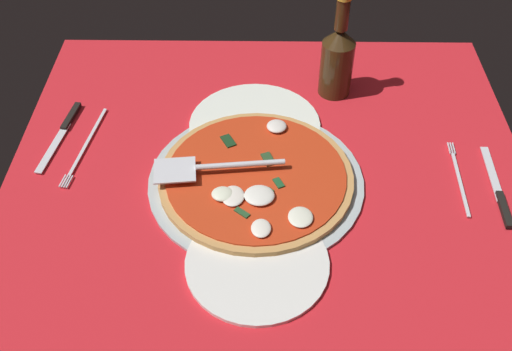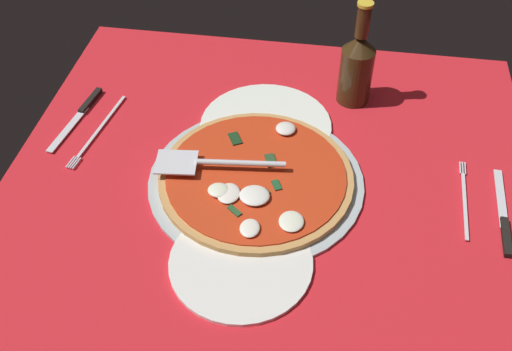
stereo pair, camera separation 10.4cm
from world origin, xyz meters
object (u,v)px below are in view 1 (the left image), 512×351
object	(u,v)px
dinner_plate_right	(255,125)
place_setting_far	(74,139)
dinner_plate_left	(257,263)
pizza	(256,177)
beer_bottle	(337,59)
place_setting_near	(479,187)
pizza_server	(211,167)

from	to	relation	value
dinner_plate_right	place_setting_far	world-z (taller)	place_setting_far
dinner_plate_left	pizza	distance (cm)	17.60
place_setting_far	beer_bottle	distance (cm)	53.40
pizza	place_setting_far	xyz separation A→B (cm)	(10.97, 34.72, -1.33)
dinner_plate_left	dinner_plate_right	xyz separation A→B (cm)	(32.97, 0.85, 0.00)
dinner_plate_right	place_setting_far	size ratio (longest dim) A/B	1.07
pizza	place_setting_far	bearing A→B (deg)	72.47
place_setting_near	pizza	bearing A→B (deg)	91.91
dinner_plate_right	pizza	bearing A→B (deg)	-178.18
dinner_plate_left	pizza_server	distance (cm)	19.95
dinner_plate_left	place_setting_near	bearing A→B (deg)	-66.05
pizza_server	dinner_plate_right	bearing A→B (deg)	-122.18
place_setting_far	dinner_plate_left	bearing A→B (deg)	59.59
pizza_server	beer_bottle	bearing A→B (deg)	-137.96
place_setting_near	place_setting_far	size ratio (longest dim) A/B	0.91
pizza	beer_bottle	xyz separation A→B (cm)	(26.65, -15.70, 6.60)
pizza	dinner_plate_left	bearing A→B (deg)	-178.81
place_setting_far	dinner_plate_right	bearing A→B (deg)	106.10
dinner_plate_left	beer_bottle	world-z (taller)	beer_bottle
place_setting_far	beer_bottle	xyz separation A→B (cm)	(15.68, -50.43, 7.93)
beer_bottle	pizza	bearing A→B (deg)	149.49
place_setting_far	beer_bottle	size ratio (longest dim) A/B	1.08
pizza	pizza_server	bearing A→B (deg)	87.79
place_setting_near	beer_bottle	distance (cm)	36.55
dinner_plate_right	pizza	distance (cm)	15.47
dinner_plate_left	pizza_server	xyz separation A→B (cm)	(17.86, 8.24, 3.32)
pizza	pizza_server	size ratio (longest dim) A/B	1.49
place_setting_near	beer_bottle	xyz separation A→B (cm)	(27.07, 23.25, 7.94)
dinner_plate_left	place_setting_far	distance (cm)	45.22
dinner_plate_right	pizza	size ratio (longest dim) A/B	0.74
dinner_plate_right	pizza_server	distance (cm)	17.15
pizza	beer_bottle	distance (cm)	31.63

